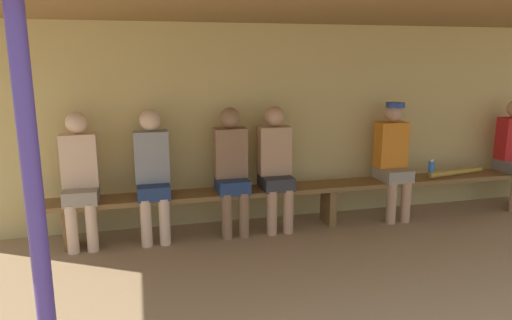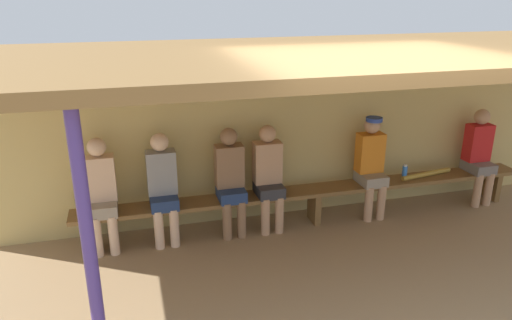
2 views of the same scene
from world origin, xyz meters
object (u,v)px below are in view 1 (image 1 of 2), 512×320
player_shirtless_tan (393,155)px  player_in_blue (152,170)px  player_in_white (80,174)px  support_post (34,200)px  bench (329,190)px  water_bottle_green (431,169)px  player_rightmost (232,166)px  player_in_red (276,163)px  baseball_bat (456,172)px

player_shirtless_tan → player_in_blue: player_shirtless_tan is taller
player_shirtless_tan → player_in_white: 3.39m
support_post → player_in_white: 2.14m
bench → water_bottle_green: (1.27, -0.02, 0.17)m
water_bottle_green → player_rightmost: bearing=179.4°
player_in_red → water_bottle_green: bearing=-0.8°
player_in_blue → water_bottle_green: 3.20m
bench → water_bottle_green: bearing=-1.0°
bench → player_in_blue: 1.95m
player_in_white → baseball_bat: (4.24, -0.00, -0.24)m
player_in_white → player_shirtless_tan: bearing=0.0°
support_post → player_in_blue: 2.24m
bench → player_in_red: bearing=179.7°
player_in_red → player_in_blue: (-1.29, 0.00, 0.00)m
player_in_white → water_bottle_green: 3.89m
player_in_red → player_rightmost: size_ratio=1.00×
player_shirtless_tan → water_bottle_green: bearing=-3.0°
support_post → water_bottle_green: bearing=28.2°
water_bottle_green → baseball_bat: water_bottle_green is taller
player_in_blue → water_bottle_green: bearing=-0.5°
player_rightmost → water_bottle_green: bearing=-0.6°
player_in_red → player_rightmost: (-0.48, 0.00, 0.00)m
support_post → bench: 3.41m
player_shirtless_tan → water_bottle_green: player_shirtless_tan is taller
support_post → player_in_red: (1.97, 2.10, -0.37)m
bench → baseball_bat: size_ratio=7.27×
support_post → bench: size_ratio=0.37×
player_in_blue → baseball_bat: size_ratio=1.62×
player_in_red → player_shirtless_tan: bearing=0.0°
bench → water_bottle_green: water_bottle_green is taller
baseball_bat → player_rightmost: bearing=170.1°
player_rightmost → player_shirtless_tan: bearing=0.0°
baseball_bat → player_in_blue: bearing=170.1°
player_shirtless_tan → support_post: bearing=-148.0°
player_in_white → player_in_blue: size_ratio=1.00×
player_shirtless_tan → water_bottle_green: size_ratio=6.26×
player_in_red → water_bottle_green: size_ratio=6.21×
player_in_red → player_shirtless_tan: (1.40, 0.00, 0.02)m
player_in_red → baseball_bat: bearing=-0.1°
support_post → water_bottle_green: support_post is taller
player_in_red → player_in_white: 1.98m
bench → player_shirtless_tan: size_ratio=4.46×
bench → player_in_blue: (-1.92, 0.00, 0.34)m
bench → player_rightmost: player_rightmost is taller
player_in_blue → player_shirtless_tan: bearing=0.0°
water_bottle_green → baseball_bat: (0.35, 0.02, -0.07)m
bench → player_in_red: player_in_red is taller
bench → player_rightmost: (-1.11, 0.00, 0.34)m
player_in_blue → water_bottle_green: (3.19, -0.03, -0.17)m
player_in_blue → support_post: bearing=-107.8°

